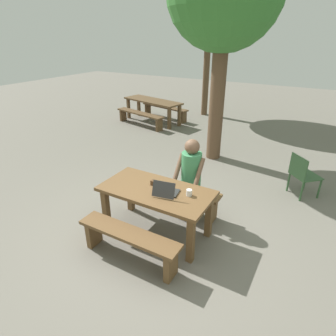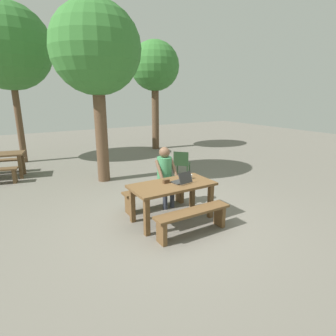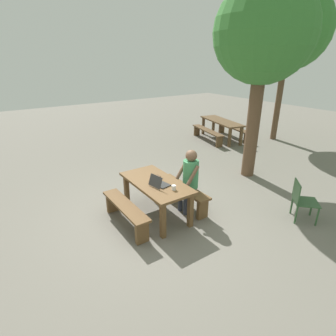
{
  "view_description": "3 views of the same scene",
  "coord_description": "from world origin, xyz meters",
  "px_view_note": "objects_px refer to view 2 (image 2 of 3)",
  "views": [
    {
      "loc": [
        1.91,
        -3.0,
        2.79
      ],
      "look_at": [
        0.06,
        0.25,
        1.0
      ],
      "focal_mm": 30.37,
      "sensor_mm": 36.0,
      "label": 1
    },
    {
      "loc": [
        -2.65,
        -4.25,
        2.44
      ],
      "look_at": [
        0.06,
        0.25,
        1.0
      ],
      "focal_mm": 29.16,
      "sensor_mm": 36.0,
      "label": 2
    },
    {
      "loc": [
        4.11,
        -2.52,
        3.01
      ],
      "look_at": [
        0.06,
        0.25,
        1.0
      ],
      "focal_mm": 28.9,
      "sensor_mm": 36.0,
      "label": 3
    }
  ],
  "objects_px": {
    "person_seated": "(165,172)",
    "tree_right": "(155,67)",
    "small_pouch": "(166,181)",
    "plastic_chair": "(182,163)",
    "laptop": "(182,180)",
    "tree_rear": "(96,51)",
    "tree_left": "(9,47)",
    "coffee_mug": "(190,177)",
    "picnic_table_front": "(172,190)"
  },
  "relations": [
    {
      "from": "laptop",
      "to": "small_pouch",
      "type": "distance_m",
      "value": 0.31
    },
    {
      "from": "laptop",
      "to": "coffee_mug",
      "type": "height_order",
      "value": "laptop"
    },
    {
      "from": "small_pouch",
      "to": "tree_left",
      "type": "xyz_separation_m",
      "value": [
        -2.07,
        6.74,
        3.13
      ]
    },
    {
      "from": "tree_left",
      "to": "coffee_mug",
      "type": "bearing_deg",
      "value": -68.67
    },
    {
      "from": "tree_left",
      "to": "tree_right",
      "type": "xyz_separation_m",
      "value": [
        5.37,
        -0.24,
        -0.41
      ]
    },
    {
      "from": "tree_left",
      "to": "tree_rear",
      "type": "bearing_deg",
      "value": -63.64
    },
    {
      "from": "picnic_table_front",
      "to": "laptop",
      "type": "relative_size",
      "value": 4.5
    },
    {
      "from": "tree_right",
      "to": "tree_rear",
      "type": "xyz_separation_m",
      "value": [
        -3.56,
        -3.42,
        -0.01
      ]
    },
    {
      "from": "plastic_chair",
      "to": "tree_rear",
      "type": "xyz_separation_m",
      "value": [
        -2.09,
        0.92,
        3.07
      ]
    },
    {
      "from": "coffee_mug",
      "to": "tree_rear",
      "type": "distance_m",
      "value": 4.2
    },
    {
      "from": "plastic_chair",
      "to": "tree_rear",
      "type": "relative_size",
      "value": 0.17
    },
    {
      "from": "picnic_table_front",
      "to": "small_pouch",
      "type": "xyz_separation_m",
      "value": [
        -0.08,
        0.1,
        0.16
      ]
    },
    {
      "from": "small_pouch",
      "to": "coffee_mug",
      "type": "xyz_separation_m",
      "value": [
        0.56,
        -0.01,
        0.01
      ]
    },
    {
      "from": "picnic_table_front",
      "to": "small_pouch",
      "type": "distance_m",
      "value": 0.2
    },
    {
      "from": "small_pouch",
      "to": "tree_right",
      "type": "relative_size",
      "value": 0.03
    },
    {
      "from": "plastic_chair",
      "to": "tree_left",
      "type": "distance_m",
      "value": 6.94
    },
    {
      "from": "coffee_mug",
      "to": "picnic_table_front",
      "type": "bearing_deg",
      "value": -170.29
    },
    {
      "from": "tree_rear",
      "to": "coffee_mug",
      "type": "bearing_deg",
      "value": -75.06
    },
    {
      "from": "picnic_table_front",
      "to": "tree_rear",
      "type": "xyz_separation_m",
      "value": [
        -0.34,
        3.19,
        2.87
      ]
    },
    {
      "from": "tree_rear",
      "to": "tree_right",
      "type": "bearing_deg",
      "value": 43.8
    },
    {
      "from": "laptop",
      "to": "tree_right",
      "type": "height_order",
      "value": "tree_right"
    },
    {
      "from": "laptop",
      "to": "tree_rear",
      "type": "relative_size",
      "value": 0.08
    },
    {
      "from": "tree_right",
      "to": "tree_rear",
      "type": "bearing_deg",
      "value": -136.2
    },
    {
      "from": "plastic_chair",
      "to": "tree_right",
      "type": "height_order",
      "value": "tree_right"
    },
    {
      "from": "laptop",
      "to": "coffee_mug",
      "type": "distance_m",
      "value": 0.32
    },
    {
      "from": "picnic_table_front",
      "to": "laptop",
      "type": "bearing_deg",
      "value": -15.26
    },
    {
      "from": "picnic_table_front",
      "to": "person_seated",
      "type": "distance_m",
      "value": 0.71
    },
    {
      "from": "picnic_table_front",
      "to": "person_seated",
      "type": "relative_size",
      "value": 1.22
    },
    {
      "from": "coffee_mug",
      "to": "laptop",
      "type": "bearing_deg",
      "value": -154.97
    },
    {
      "from": "small_pouch",
      "to": "plastic_chair",
      "type": "distance_m",
      "value": 2.86
    },
    {
      "from": "plastic_chair",
      "to": "coffee_mug",
      "type": "bearing_deg",
      "value": 105.44
    },
    {
      "from": "coffee_mug",
      "to": "tree_rear",
      "type": "bearing_deg",
      "value": 104.94
    },
    {
      "from": "laptop",
      "to": "person_seated",
      "type": "distance_m",
      "value": 0.71
    },
    {
      "from": "small_pouch",
      "to": "coffee_mug",
      "type": "distance_m",
      "value": 0.56
    },
    {
      "from": "tree_left",
      "to": "laptop",
      "type": "bearing_deg",
      "value": -71.21
    },
    {
      "from": "picnic_table_front",
      "to": "coffee_mug",
      "type": "distance_m",
      "value": 0.52
    },
    {
      "from": "person_seated",
      "to": "tree_right",
      "type": "height_order",
      "value": "tree_right"
    },
    {
      "from": "person_seated",
      "to": "plastic_chair",
      "type": "distance_m",
      "value": 2.25
    },
    {
      "from": "plastic_chair",
      "to": "tree_right",
      "type": "relative_size",
      "value": 0.17
    },
    {
      "from": "plastic_chair",
      "to": "person_seated",
      "type": "bearing_deg",
      "value": 92.14
    },
    {
      "from": "laptop",
      "to": "tree_right",
      "type": "xyz_separation_m",
      "value": [
        3.02,
        6.66,
        2.71
      ]
    },
    {
      "from": "person_seated",
      "to": "tree_right",
      "type": "distance_m",
      "value": 7.19
    },
    {
      "from": "tree_right",
      "to": "person_seated",
      "type": "bearing_deg",
      "value": -116.7
    },
    {
      "from": "person_seated",
      "to": "tree_left",
      "type": "relative_size",
      "value": 0.25
    },
    {
      "from": "laptop",
      "to": "picnic_table_front",
      "type": "bearing_deg",
      "value": -24.74
    },
    {
      "from": "small_pouch",
      "to": "plastic_chair",
      "type": "bearing_deg",
      "value": 49.98
    },
    {
      "from": "picnic_table_front",
      "to": "tree_rear",
      "type": "bearing_deg",
      "value": 96.12
    },
    {
      "from": "coffee_mug",
      "to": "plastic_chair",
      "type": "height_order",
      "value": "coffee_mug"
    },
    {
      "from": "small_pouch",
      "to": "coffee_mug",
      "type": "height_order",
      "value": "coffee_mug"
    },
    {
      "from": "laptop",
      "to": "person_seated",
      "type": "relative_size",
      "value": 0.27
    }
  ]
}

